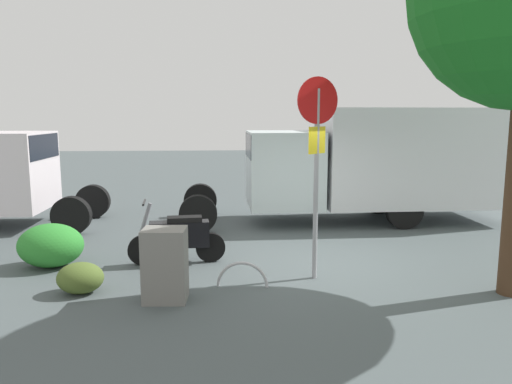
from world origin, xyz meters
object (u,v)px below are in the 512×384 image
object	(u,v)px
motorcycle	(179,236)
stop_sign	(317,146)
box_truck_near	(372,159)
utility_cabinet	(165,265)
bike_rack_hoop	(242,287)

from	to	relation	value
motorcycle	stop_sign	distance (m)	3.12
box_truck_near	utility_cabinet	size ratio (longest dim) A/B	7.41
box_truck_near	stop_sign	size ratio (longest dim) A/B	2.42
utility_cabinet	stop_sign	bearing A→B (deg)	-160.64
utility_cabinet	box_truck_near	bearing A→B (deg)	-131.79
motorcycle	stop_sign	bearing A→B (deg)	151.43
utility_cabinet	bike_rack_hoop	bearing A→B (deg)	-156.65
bike_rack_hoop	box_truck_near	bearing A→B (deg)	-126.65
utility_cabinet	bike_rack_hoop	distance (m)	1.39
box_truck_near	motorcycle	world-z (taller)	box_truck_near
box_truck_near	stop_sign	distance (m)	5.07
motorcycle	stop_sign	xyz separation A→B (m)	(-2.38, 1.02, 1.73)
stop_sign	box_truck_near	bearing A→B (deg)	-117.56
bike_rack_hoop	motorcycle	bearing A→B (deg)	-50.24
stop_sign	bike_rack_hoop	xyz separation A→B (m)	(1.25, 0.34, -2.25)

